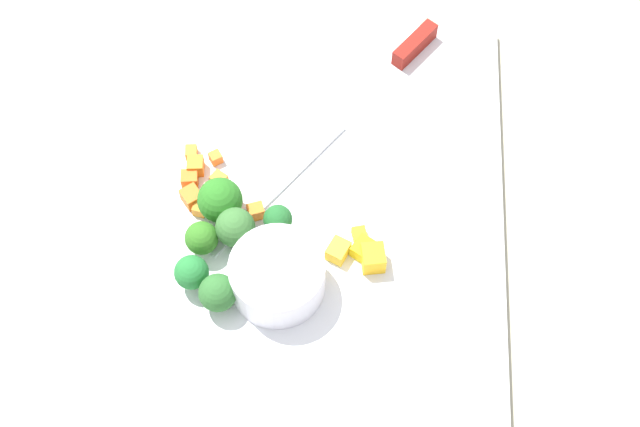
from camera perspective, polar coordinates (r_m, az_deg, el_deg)
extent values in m
plane|color=#9E9B83|center=(0.86, 0.00, -0.71)|extent=(4.00, 4.00, 0.00)
cube|color=white|center=(0.85, 0.00, -0.52)|extent=(0.46, 0.33, 0.01)
cylinder|color=white|center=(0.80, -2.62, -3.86)|extent=(0.08, 0.08, 0.04)
cube|color=silver|center=(0.87, -2.75, 1.75)|extent=(0.16, 0.12, 0.00)
cube|color=maroon|center=(0.95, 5.81, 10.23)|extent=(0.05, 0.05, 0.02)
cube|color=orange|center=(0.88, -7.61, 2.90)|extent=(0.02, 0.02, 0.02)
cube|color=orange|center=(0.87, -6.18, 2.02)|extent=(0.02, 0.02, 0.01)
cube|color=orange|center=(0.89, -7.86, 3.72)|extent=(0.01, 0.01, 0.01)
cube|color=orange|center=(0.88, -6.39, 3.41)|extent=(0.01, 0.01, 0.01)
cube|color=orange|center=(0.85, -5.42, 0.20)|extent=(0.02, 0.02, 0.01)
cube|color=orange|center=(0.86, -5.45, 0.97)|extent=(0.02, 0.02, 0.01)
cube|color=orange|center=(0.85, -7.38, 0.09)|extent=(0.01, 0.01, 0.01)
cube|color=orange|center=(0.86, -7.84, 1.00)|extent=(0.02, 0.02, 0.02)
cube|color=orange|center=(0.87, -7.97, 2.12)|extent=(0.02, 0.02, 0.01)
cube|color=orange|center=(0.85, -3.93, 0.20)|extent=(0.02, 0.02, 0.01)
cube|color=yellow|center=(0.82, 3.26, -2.73)|extent=(0.02, 0.02, 0.02)
cube|color=yellow|center=(0.84, 2.42, -1.32)|extent=(0.02, 0.02, 0.01)
cube|color=yellow|center=(0.83, 2.69, -2.19)|extent=(0.03, 0.03, 0.01)
cube|color=yellow|center=(0.83, 1.11, -2.28)|extent=(0.03, 0.02, 0.02)
cylinder|color=#81C255|center=(0.83, -5.10, -1.43)|extent=(0.01, 0.01, 0.02)
sphere|color=#386E32|center=(0.82, -5.19, -0.86)|extent=(0.04, 0.04, 0.04)
cylinder|color=#97B567|center=(0.82, -7.73, -4.02)|extent=(0.01, 0.01, 0.01)
sphere|color=#247633|center=(0.81, -7.85, -3.58)|extent=(0.03, 0.03, 0.03)
cylinder|color=#93AD5D|center=(0.84, -2.56, -0.82)|extent=(0.01, 0.01, 0.01)
sphere|color=#22642B|center=(0.82, -2.60, -0.35)|extent=(0.03, 0.03, 0.03)
cylinder|color=#8CB85F|center=(0.85, -6.00, 0.34)|extent=(0.01, 0.01, 0.01)
sphere|color=#287220|center=(0.84, -6.12, 0.94)|extent=(0.04, 0.04, 0.04)
cylinder|color=#94B55A|center=(0.84, -7.13, -1.94)|extent=(0.01, 0.01, 0.01)
sphere|color=#317220|center=(0.82, -7.24, -1.50)|extent=(0.03, 0.03, 0.03)
cylinder|color=#90BF6B|center=(0.81, -6.16, -5.28)|extent=(0.01, 0.01, 0.01)
sphere|color=#2E682E|center=(0.80, -6.26, -4.84)|extent=(0.03, 0.03, 0.03)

